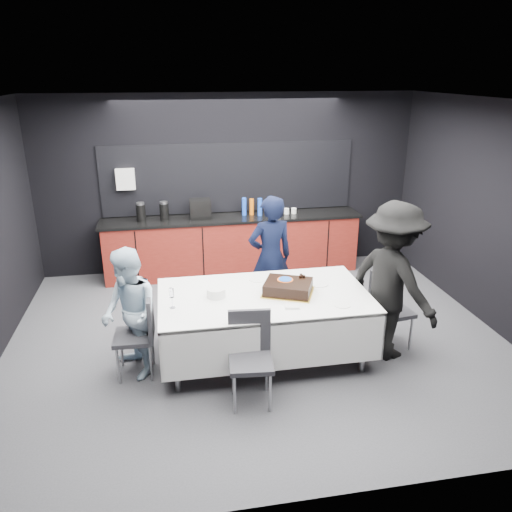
# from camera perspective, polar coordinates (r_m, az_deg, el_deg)

# --- Properties ---
(ground) EXTENTS (6.00, 6.00, 0.00)m
(ground) POSITION_cam_1_polar(r_m,az_deg,el_deg) (6.25, 0.17, -9.37)
(ground) COLOR #48484D
(ground) RESTS_ON ground
(room_shell) EXTENTS (6.04, 5.04, 2.82)m
(room_shell) POSITION_cam_1_polar(r_m,az_deg,el_deg) (5.56, 0.19, 7.47)
(room_shell) COLOR white
(room_shell) RESTS_ON ground
(kitchenette) EXTENTS (4.10, 0.64, 2.05)m
(kitchenette) POSITION_cam_1_polar(r_m,az_deg,el_deg) (8.03, -2.81, 1.81)
(kitchenette) COLOR maroon
(kitchenette) RESTS_ON ground
(party_table) EXTENTS (2.32, 1.32, 0.78)m
(party_table) POSITION_cam_1_polar(r_m,az_deg,el_deg) (5.60, 0.92, -5.69)
(party_table) COLOR #99999E
(party_table) RESTS_ON ground
(cake_assembly) EXTENTS (0.67, 0.62, 0.17)m
(cake_assembly) POSITION_cam_1_polar(r_m,az_deg,el_deg) (5.56, 3.69, -3.57)
(cake_assembly) COLOR gold
(cake_assembly) RESTS_ON party_table
(plate_stack) EXTENTS (0.20, 0.20, 0.10)m
(plate_stack) POSITION_cam_1_polar(r_m,az_deg,el_deg) (5.48, -4.59, -4.18)
(plate_stack) COLOR white
(plate_stack) RESTS_ON party_table
(loose_plate_near) EXTENTS (0.20, 0.20, 0.01)m
(loose_plate_near) POSITION_cam_1_polar(r_m,az_deg,el_deg) (5.11, -2.07, -6.62)
(loose_plate_near) COLOR white
(loose_plate_near) RESTS_ON party_table
(loose_plate_right_a) EXTENTS (0.22, 0.22, 0.01)m
(loose_plate_right_a) POSITION_cam_1_polar(r_m,az_deg,el_deg) (5.84, 7.19, -3.16)
(loose_plate_right_a) COLOR white
(loose_plate_right_a) RESTS_ON party_table
(loose_plate_right_b) EXTENTS (0.18, 0.18, 0.01)m
(loose_plate_right_b) POSITION_cam_1_polar(r_m,az_deg,el_deg) (5.37, 9.81, -5.51)
(loose_plate_right_b) COLOR white
(loose_plate_right_b) RESTS_ON party_table
(loose_plate_far) EXTENTS (0.20, 0.20, 0.01)m
(loose_plate_far) POSITION_cam_1_polar(r_m,az_deg,el_deg) (5.92, 0.12, -2.66)
(loose_plate_far) COLOR white
(loose_plate_far) RESTS_ON party_table
(fork_pile) EXTENTS (0.16, 0.12, 0.02)m
(fork_pile) POSITION_cam_1_polar(r_m,az_deg,el_deg) (5.25, 4.15, -5.79)
(fork_pile) COLOR white
(fork_pile) RESTS_ON party_table
(champagne_flute) EXTENTS (0.06, 0.06, 0.22)m
(champagne_flute) POSITION_cam_1_polar(r_m,az_deg,el_deg) (5.24, -9.63, -4.31)
(champagne_flute) COLOR white
(champagne_flute) RESTS_ON party_table
(chair_left) EXTENTS (0.43, 0.43, 0.92)m
(chair_left) POSITION_cam_1_polar(r_m,az_deg,el_deg) (5.48, -13.00, -8.14)
(chair_left) COLOR #2E2E34
(chair_left) RESTS_ON ground
(chair_right) EXTENTS (0.48, 0.48, 0.92)m
(chair_right) POSITION_cam_1_polar(r_m,az_deg,el_deg) (6.03, 14.70, -5.52)
(chair_right) COLOR #2E2E34
(chair_right) RESTS_ON ground
(chair_near) EXTENTS (0.46, 0.46, 0.92)m
(chair_near) POSITION_cam_1_polar(r_m,az_deg,el_deg) (4.97, -0.66, -10.77)
(chair_near) COLOR #2E2E34
(chair_near) RESTS_ON ground
(person_center) EXTENTS (0.66, 0.49, 1.65)m
(person_center) POSITION_cam_1_polar(r_m,az_deg,el_deg) (6.47, 1.64, -0.20)
(person_center) COLOR black
(person_center) RESTS_ON ground
(person_left) EXTENTS (0.77, 0.85, 1.43)m
(person_left) POSITION_cam_1_polar(r_m,az_deg,el_deg) (5.42, -14.23, -6.46)
(person_left) COLOR silver
(person_left) RESTS_ON ground
(person_right) EXTENTS (1.10, 1.35, 1.82)m
(person_right) POSITION_cam_1_polar(r_m,az_deg,el_deg) (5.75, 15.30, -2.82)
(person_right) COLOR black
(person_right) RESTS_ON ground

